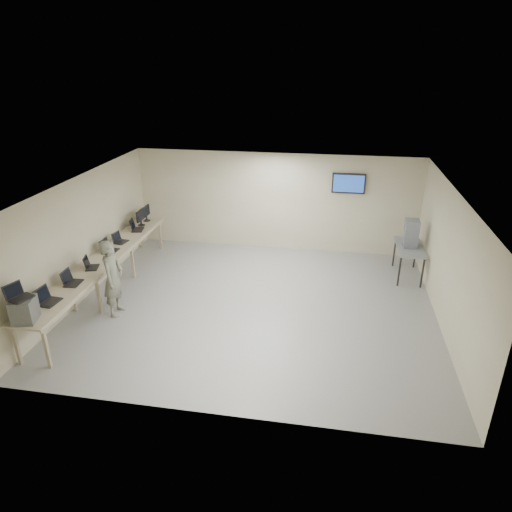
% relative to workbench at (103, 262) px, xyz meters
% --- Properties ---
extents(room, '(8.01, 7.01, 2.81)m').
position_rel_workbench_xyz_m(room, '(3.62, 0.06, 0.58)').
color(room, gray).
rests_on(room, ground).
extents(workbench, '(0.76, 6.00, 0.90)m').
position_rel_workbench_xyz_m(workbench, '(0.00, 0.00, 0.00)').
color(workbench, tan).
rests_on(workbench, ground).
extents(equipment_box, '(0.46, 0.50, 0.44)m').
position_rel_workbench_xyz_m(equipment_box, '(-0.06, -2.75, 0.29)').
color(equipment_box, '#616161').
rests_on(equipment_box, workbench).
extents(laptop_on_box, '(0.41, 0.44, 0.29)m').
position_rel_workbench_xyz_m(laptop_on_box, '(-0.12, -2.75, 0.59)').
color(laptop_on_box, black).
rests_on(laptop_on_box, equipment_box).
extents(laptop_0, '(0.36, 0.43, 0.31)m').
position_rel_workbench_xyz_m(laptop_0, '(-0.08, -2.10, 0.15)').
color(laptop_0, black).
rests_on(laptop_0, workbench).
extents(laptop_1, '(0.33, 0.39, 0.30)m').
position_rel_workbench_xyz_m(laptop_1, '(-0.05, -1.29, 0.15)').
color(laptop_1, black).
rests_on(laptop_1, workbench).
extents(laptop_2, '(0.37, 0.40, 0.27)m').
position_rel_workbench_xyz_m(laptop_2, '(-0.04, -0.51, 0.14)').
color(laptop_2, black).
rests_on(laptop_2, workbench).
extents(laptop_3, '(0.33, 0.41, 0.31)m').
position_rel_workbench_xyz_m(laptop_3, '(-0.07, 0.42, 0.15)').
color(laptop_3, black).
rests_on(laptop_3, workbench).
extents(laptop_4, '(0.33, 0.38, 0.27)m').
position_rel_workbench_xyz_m(laptop_4, '(-0.07, 1.02, 0.14)').
color(laptop_4, black).
rests_on(laptop_4, workbench).
extents(laptop_5, '(0.40, 0.44, 0.31)m').
position_rel_workbench_xyz_m(laptop_5, '(-0.02, 1.93, 0.15)').
color(laptop_5, black).
rests_on(laptop_5, workbench).
extents(monitor_near, '(0.20, 0.45, 0.45)m').
position_rel_workbench_xyz_m(monitor_near, '(-0.01, 2.30, 0.34)').
color(monitor_near, black).
rests_on(monitor_near, workbench).
extents(monitor_far, '(0.20, 0.44, 0.44)m').
position_rel_workbench_xyz_m(monitor_far, '(-0.01, 2.69, 0.34)').
color(monitor_far, black).
rests_on(monitor_far, workbench).
extents(soldier, '(0.46, 0.66, 1.73)m').
position_rel_workbench_xyz_m(soldier, '(0.65, -0.83, 0.04)').
color(soldier, slate).
rests_on(soldier, ground).
extents(side_table, '(0.65, 1.38, 0.83)m').
position_rel_workbench_xyz_m(side_table, '(7.19, 2.16, -0.07)').
color(side_table, gray).
rests_on(side_table, ground).
extents(storage_bins, '(0.33, 0.37, 0.70)m').
position_rel_workbench_xyz_m(storage_bins, '(7.17, 2.16, 0.36)').
color(storage_bins, '#8E94A3').
rests_on(storage_bins, side_table).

